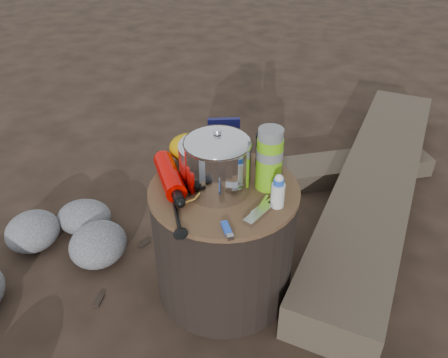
# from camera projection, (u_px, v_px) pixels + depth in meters

# --- Properties ---
(ground) EXTENTS (60.00, 60.00, 0.00)m
(ground) POSITION_uv_depth(u_px,v_px,m) (224.00, 285.00, 1.69)
(ground) COLOR #2D2119
(ground) RESTS_ON ground
(stump) EXTENTS (0.48, 0.48, 0.44)m
(stump) POSITION_uv_depth(u_px,v_px,m) (224.00, 240.00, 1.56)
(stump) COLOR black
(stump) RESTS_ON ground
(rock_ring) EXTENTS (0.47, 1.03, 0.20)m
(rock_ring) POSITION_uv_depth(u_px,v_px,m) (26.00, 282.00, 1.56)
(rock_ring) COLOR #5D5D62
(rock_ring) RESTS_ON ground
(log_main) EXTENTS (0.83, 1.89, 0.16)m
(log_main) POSITION_uv_depth(u_px,v_px,m) (377.00, 184.00, 2.10)
(log_main) COLOR #42372C
(log_main) RESTS_ON ground
(log_small) EXTENTS (1.12, 0.59, 0.09)m
(log_small) POSITION_uv_depth(u_px,v_px,m) (322.00, 171.00, 2.25)
(log_small) COLOR #42372C
(log_small) RESTS_ON ground
(foil_windscreen) EXTENTS (0.22, 0.22, 0.13)m
(foil_windscreen) POSITION_uv_depth(u_px,v_px,m) (214.00, 163.00, 1.44)
(foil_windscreen) COLOR silver
(foil_windscreen) RESTS_ON stump
(camping_pot) EXTENTS (0.20, 0.20, 0.20)m
(camping_pot) POSITION_uv_depth(u_px,v_px,m) (218.00, 162.00, 1.38)
(camping_pot) COLOR silver
(camping_pot) RESTS_ON stump
(fuel_bottle) EXTENTS (0.18, 0.27, 0.07)m
(fuel_bottle) POSITION_uv_depth(u_px,v_px,m) (170.00, 176.00, 1.44)
(fuel_bottle) COLOR #D30400
(fuel_bottle) RESTS_ON stump
(thermos) EXTENTS (0.08, 0.08, 0.20)m
(thermos) POSITION_uv_depth(u_px,v_px,m) (269.00, 159.00, 1.39)
(thermos) COLOR #68B113
(thermos) RESTS_ON stump
(travel_mug) EXTENTS (0.08, 0.08, 0.12)m
(travel_mug) POSITION_uv_depth(u_px,v_px,m) (267.00, 150.00, 1.52)
(travel_mug) COLOR black
(travel_mug) RESTS_ON stump
(stuff_sack) EXTENTS (0.15, 0.12, 0.10)m
(stuff_sack) POSITION_uv_depth(u_px,v_px,m) (190.00, 148.00, 1.55)
(stuff_sack) COLOR #BC8B03
(stuff_sack) RESTS_ON stump
(food_pouch) EXTENTS (0.11, 0.05, 0.14)m
(food_pouch) POSITION_uv_depth(u_px,v_px,m) (224.00, 138.00, 1.57)
(food_pouch) COLOR #0F0F4C
(food_pouch) RESTS_ON stump
(lighter) EXTENTS (0.05, 0.08, 0.01)m
(lighter) POSITION_uv_depth(u_px,v_px,m) (226.00, 228.00, 1.26)
(lighter) COLOR blue
(lighter) RESTS_ON stump
(multitool) EXTENTS (0.08, 0.11, 0.02)m
(multitool) POSITION_uv_depth(u_px,v_px,m) (258.00, 214.00, 1.31)
(multitool) COLOR silver
(multitool) RESTS_ON stump
(pot_grabber) EXTENTS (0.08, 0.12, 0.01)m
(pot_grabber) POSITION_uv_depth(u_px,v_px,m) (261.00, 205.00, 1.35)
(pot_grabber) COLOR silver
(pot_grabber) RESTS_ON stump
(spork) EXTENTS (0.09, 0.16, 0.01)m
(spork) POSITION_uv_depth(u_px,v_px,m) (177.00, 217.00, 1.31)
(spork) COLOR black
(spork) RESTS_ON stump
(squeeze_bottle) EXTENTS (0.04, 0.04, 0.10)m
(squeeze_bottle) POSITION_uv_depth(u_px,v_px,m) (278.00, 192.00, 1.34)
(squeeze_bottle) COLOR silver
(squeeze_bottle) RESTS_ON stump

